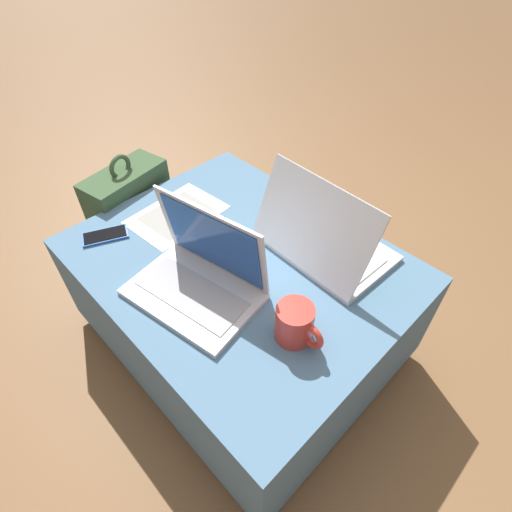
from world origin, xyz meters
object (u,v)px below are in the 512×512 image
(backpack, at_px, (134,223))
(coffee_mug, at_px, (296,324))
(paper_sheet, at_px, (177,214))
(cell_phone, at_px, (105,236))
(laptop_far, at_px, (322,239))
(laptop_near, at_px, (200,276))

(backpack, height_order, coffee_mug, backpack)
(coffee_mug, bearing_deg, paper_sheet, 172.45)
(cell_phone, bearing_deg, paper_sheet, 97.21)
(laptop_far, height_order, cell_phone, laptop_far)
(backpack, relative_size, paper_sheet, 1.67)
(laptop_near, height_order, backpack, laptop_near)
(paper_sheet, distance_m, coffee_mug, 0.60)
(coffee_mug, bearing_deg, laptop_far, 117.74)
(laptop_near, bearing_deg, paper_sheet, 144.94)
(laptop_near, height_order, coffee_mug, laptop_near)
(cell_phone, bearing_deg, laptop_near, 35.94)
(paper_sheet, bearing_deg, backpack, -177.67)
(backpack, bearing_deg, cell_phone, 37.27)
(laptop_near, relative_size, backpack, 0.72)
(backpack, bearing_deg, paper_sheet, 86.27)
(cell_phone, bearing_deg, backpack, 161.89)
(cell_phone, height_order, backpack, backpack)
(laptop_near, xyz_separation_m, paper_sheet, (-0.31, 0.14, -0.05))
(laptop_near, xyz_separation_m, backpack, (-0.59, 0.11, -0.23))
(backpack, distance_m, paper_sheet, 0.33)
(laptop_near, bearing_deg, laptop_far, 58.36)
(paper_sheet, xyz_separation_m, coffee_mug, (0.59, -0.08, 0.05))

